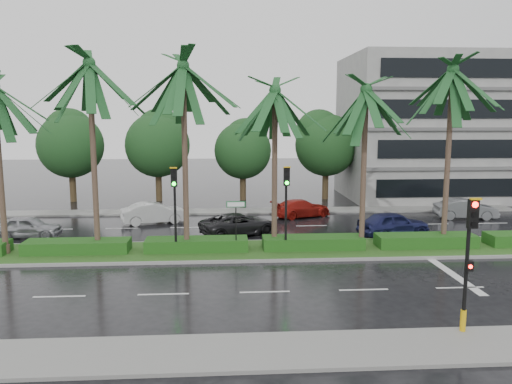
{
  "coord_description": "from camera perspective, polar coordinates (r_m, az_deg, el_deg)",
  "views": [
    {
      "loc": [
        -1.57,
        -23.95,
        6.89
      ],
      "look_at": [
        0.07,
        1.5,
        3.05
      ],
      "focal_mm": 35.0,
      "sensor_mm": 36.0,
      "label": 1
    }
  ],
  "objects": [
    {
      "name": "street_sign",
      "position": [
        24.9,
        -2.31,
        -2.48
      ],
      "size": [
        0.95,
        0.09,
        2.6
      ],
      "color": "black",
      "rests_on": "median"
    },
    {
      "name": "car_silver",
      "position": [
        31.61,
        -24.57,
        -3.64
      ],
      "size": [
        1.59,
        3.75,
        1.27
      ],
      "primitive_type": "imported",
      "rotation": [
        0.0,
        0.0,
        1.55
      ],
      "color": "#9B9CA2",
      "rests_on": "ground"
    },
    {
      "name": "car_white",
      "position": [
        33.23,
        -11.54,
        -2.36
      ],
      "size": [
        2.58,
        4.46,
        1.39
      ],
      "primitive_type": "imported",
      "rotation": [
        0.0,
        0.0,
        1.85
      ],
      "color": "#B3B3B3",
      "rests_on": "ground"
    },
    {
      "name": "building",
      "position": [
        45.89,
        20.34,
        6.92
      ],
      "size": [
        16.0,
        10.0,
        12.0
      ],
      "primitive_type": "cube",
      "color": "gray",
      "rests_on": "ground"
    },
    {
      "name": "hedge",
      "position": [
        25.82,
        -0.08,
        -5.89
      ],
      "size": [
        35.2,
        1.4,
        0.6
      ],
      "color": "#134313",
      "rests_on": "median"
    },
    {
      "name": "lane_markings",
      "position": [
        24.94,
        7.16,
        -7.53
      ],
      "size": [
        34.0,
        13.06,
        0.01
      ],
      "color": "silver",
      "rests_on": "ground"
    },
    {
      "name": "car_grey",
      "position": [
        36.97,
        22.83,
        -1.8
      ],
      "size": [
        1.88,
        4.23,
        1.35
      ],
      "primitive_type": "imported",
      "rotation": [
        0.0,
        0.0,
        1.46
      ],
      "color": "slate",
      "rests_on": "ground"
    },
    {
      "name": "car_darkgrey",
      "position": [
        29.47,
        -1.96,
        -3.68
      ],
      "size": [
        3.84,
        5.11,
        1.29
      ],
      "primitive_type": "imported",
      "rotation": [
        0.0,
        0.0,
        1.99
      ],
      "color": "black",
      "rests_on": "ground"
    },
    {
      "name": "car_red",
      "position": [
        34.87,
        5.2,
        -1.85
      ],
      "size": [
        3.25,
        4.57,
        1.23
      ],
      "primitive_type": "imported",
      "rotation": [
        0.0,
        0.0,
        1.98
      ],
      "color": "#9D1811",
      "rests_on": "ground"
    },
    {
      "name": "signal_median_right",
      "position": [
        24.75,
        3.48,
        -0.5
      ],
      "size": [
        0.34,
        0.42,
        4.36
      ],
      "color": "black",
      "rests_on": "median"
    },
    {
      "name": "signal_near",
      "position": [
        16.99,
        23.11,
        -7.11
      ],
      "size": [
        0.34,
        0.45,
        4.36
      ],
      "color": "black",
      "rests_on": "near_sidewalk"
    },
    {
      "name": "near_sidewalk",
      "position": [
        15.43,
        2.66,
        -17.71
      ],
      "size": [
        40.0,
        2.4,
        0.12
      ],
      "primitive_type": "cube",
      "color": "gray",
      "rests_on": "ground"
    },
    {
      "name": "palm_row",
      "position": [
        25.0,
        -3.01,
        11.45
      ],
      "size": [
        26.3,
        4.2,
        10.13
      ],
      "color": "#49362A",
      "rests_on": "median"
    },
    {
      "name": "signal_median_left",
      "position": [
        24.68,
        -9.29,
        -0.63
      ],
      "size": [
        0.34,
        0.42,
        4.36
      ],
      "color": "black",
      "rests_on": "median"
    },
    {
      "name": "far_sidewalk",
      "position": [
        36.63,
        -1.17,
        -2.19
      ],
      "size": [
        40.0,
        2.0,
        0.12
      ],
      "primitive_type": "cube",
      "color": "gray",
      "rests_on": "ground"
    },
    {
      "name": "ground",
      "position": [
        24.97,
        0.06,
        -7.46
      ],
      "size": [
        120.0,
        120.0,
        0.0
      ],
      "primitive_type": "plane",
      "color": "black",
      "rests_on": "ground"
    },
    {
      "name": "bg_trees",
      "position": [
        41.62,
        -1.71,
        5.69
      ],
      "size": [
        33.26,
        5.28,
        7.63
      ],
      "color": "#332617",
      "rests_on": "ground"
    },
    {
      "name": "median",
      "position": [
        25.91,
        -0.08,
        -6.68
      ],
      "size": [
        36.0,
        4.0,
        0.15
      ],
      "color": "gray",
      "rests_on": "ground"
    },
    {
      "name": "car_blue",
      "position": [
        30.27,
        15.41,
        -3.52
      ],
      "size": [
        2.68,
        4.51,
        1.44
      ],
      "primitive_type": "imported",
      "rotation": [
        0.0,
        0.0,
        1.82
      ],
      "color": "#191D4C",
      "rests_on": "ground"
    }
  ]
}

